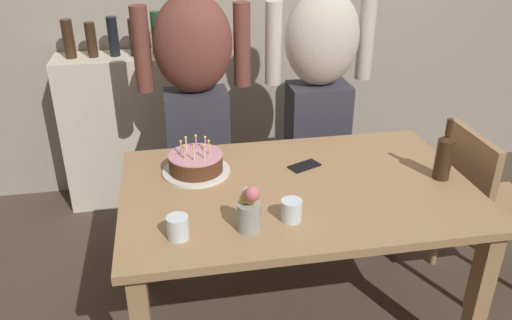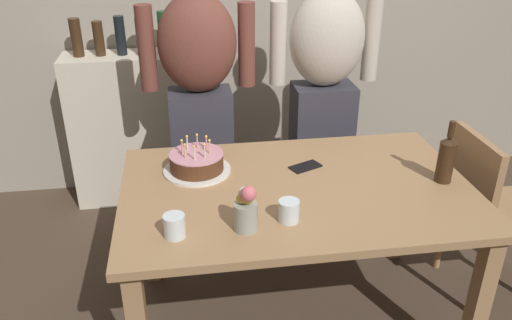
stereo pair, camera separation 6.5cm
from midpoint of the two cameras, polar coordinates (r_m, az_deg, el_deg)
name	(u,v)px [view 1 (the left image)]	position (r m, az deg, el deg)	size (l,w,h in m)	color
ground_plane	(292,317)	(2.68, 3.29, -16.80)	(10.00, 10.00, 0.00)	#47382B
dining_table	(297,205)	(2.28, 3.71, -5.00)	(1.50, 0.96, 0.74)	#A37A51
birthday_cake	(196,164)	(2.34, -7.40, -0.43)	(0.30, 0.30, 0.16)	white
water_glass_near	(178,227)	(1.91, -9.54, -7.32)	(0.08, 0.08, 0.09)	silver
water_glass_far	(291,210)	(1.98, 2.98, -5.54)	(0.08, 0.08, 0.09)	silver
wine_bottle	(444,155)	(2.38, 19.24, 0.48)	(0.07, 0.07, 0.28)	#382314
cell_phone	(304,166)	(2.39, 4.56, -0.66)	(0.14, 0.07, 0.01)	black
flower_vase	(249,209)	(1.90, -1.71, -5.44)	(0.09, 0.10, 0.19)	#999E93
person_man_bearded	(196,100)	(2.84, -7.27, 6.55)	(0.61, 0.27, 1.66)	#33333D
person_woman_cardigan	(319,92)	(2.95, 6.32, 7.39)	(0.61, 0.27, 1.66)	#33333D
dining_chair	(482,199)	(2.79, 22.95, -3.99)	(0.42, 0.42, 0.87)	#A37A51
shelf_cabinet	(125,129)	(3.49, -14.75, 3.33)	(0.76, 0.30, 1.25)	beige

